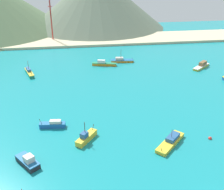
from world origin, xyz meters
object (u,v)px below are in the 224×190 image
Objects in this scene: fishing_boat_0 at (104,64)px; fishing_boat_13 at (121,60)px; fishing_boat_7 at (53,124)px; radio_tower at (51,20)px; buoy_0 at (210,138)px; fishing_boat_1 at (28,161)px; fishing_boat_8 at (202,66)px; fishing_boat_9 at (86,137)px; fishing_boat_4 at (171,141)px; fishing_boat_12 at (29,72)px.

fishing_boat_0 is 1.03× the size of fishing_boat_13.
fishing_boat_0 is 52.09m from fishing_boat_7.
fishing_boat_0 is at bearing -156.29° from fishing_boat_13.
buoy_0 is at bearing -67.10° from radio_tower.
fishing_boat_7 reaches higher than buoy_0.
fishing_boat_13 is at bearing 23.71° from fishing_boat_0.
fishing_boat_1 reaches higher than fishing_boat_8.
fishing_boat_9 is at bearing -82.78° from radio_tower.
fishing_boat_7 is 1.03× the size of fishing_boat_9.
fishing_boat_4 reaches higher than fishing_boat_7.
fishing_boat_4 is 0.92× the size of fishing_boat_12.
fishing_boat_13 is at bearing -52.06° from radio_tower.
fishing_boat_13 is 0.45× the size of radio_tower.
fishing_boat_8 is at bearing 41.93° from fishing_boat_9.
fishing_boat_4 is at bearing -121.56° from fishing_boat_8.
fishing_boat_9 reaches higher than fishing_boat_4.
fishing_boat_1 is at bearing -150.88° from fishing_boat_9.
buoy_0 is (11.94, -63.62, -0.57)m from fishing_boat_13.
fishing_boat_0 is at bearing -62.27° from radio_tower.
fishing_boat_0 is 63.27m from buoy_0.
fishing_boat_9 is (13.47, 7.50, 0.01)m from fishing_boat_1.
buoy_0 is (10.78, 0.55, -0.54)m from fishing_boat_4.
radio_tower is (-33.74, 105.97, 11.26)m from fishing_boat_4.
fishing_boat_4 reaches higher than buoy_0.
fishing_boat_0 is 1.08× the size of fishing_boat_8.
buoy_0 is at bearing -16.11° from fishing_boat_7.
fishing_boat_1 is at bearing -174.92° from fishing_boat_4.
fishing_boat_12 reaches higher than fishing_boat_7.
fishing_boat_7 is 0.69× the size of fishing_boat_13.
fishing_boat_4 is 1.38× the size of fishing_boat_9.
radio_tower is at bearing 82.04° from fishing_boat_12.
buoy_0 is 0.04× the size of radio_tower.
buoy_0 is at bearing 2.94° from fishing_boat_4.
fishing_boat_9 reaches higher than fishing_boat_0.
fishing_boat_1 is at bearing -107.48° from fishing_boat_7.
fishing_boat_0 is 1.11× the size of fishing_boat_4.
fishing_boat_7 is at bearing -147.18° from fishing_boat_8.
fishing_boat_7 is at bearing -118.65° from fishing_boat_13.
radio_tower reaches higher than fishing_boat_13.
fishing_boat_4 reaches higher than fishing_boat_1.
fishing_boat_7 is (4.80, 15.26, -0.11)m from fishing_boat_1.
fishing_boat_7 is at bearing 163.89° from buoy_0.
fishing_boat_13 is (19.72, 59.73, -0.22)m from fishing_boat_9.
fishing_boat_4 reaches higher than fishing_boat_0.
buoy_0 is at bearing -79.37° from fishing_boat_13.
fishing_boat_9 reaches higher than fishing_boat_1.
fishing_boat_12 is at bearing 111.87° from fishing_boat_9.
fishing_boat_4 is (9.78, -60.39, -0.15)m from fishing_boat_0.
radio_tower is (-32.58, 41.79, 11.23)m from fishing_boat_13.
fishing_boat_13 is (8.62, 3.79, -0.12)m from fishing_boat_0.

